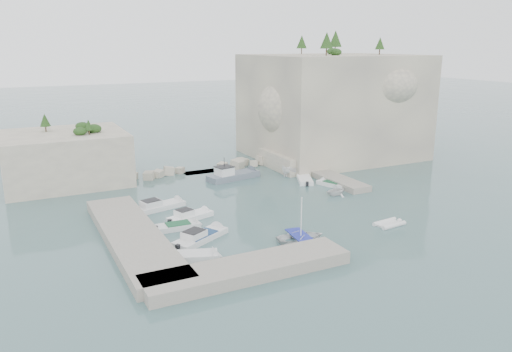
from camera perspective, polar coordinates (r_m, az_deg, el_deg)
name	(u,v)px	position (r m, az deg, el deg)	size (l,w,h in m)	color
ground	(280,213)	(57.21, 2.70, -4.29)	(400.00, 400.00, 0.00)	#456768
cliff_east	(332,106)	(86.44, 8.69, 7.90)	(26.00, 22.00, 17.00)	beige
cliff_terrace	(296,160)	(78.14, 4.58, 1.88)	(8.00, 10.00, 2.50)	beige
outcrop_west	(66,158)	(73.93, -20.93, 1.97)	(16.00, 14.00, 7.00)	beige
quay_west	(133,237)	(50.44, -13.93, -6.76)	(5.00, 24.00, 1.10)	#9E9689
quay_south	(248,269)	(42.44, -0.88, -10.56)	(18.00, 4.00, 1.10)	#9E9689
ledge_east	(328,176)	(72.11, 8.19, -0.03)	(3.00, 16.00, 0.80)	#9E9689
breakwater	(203,167)	(75.82, -6.11, 1.01)	(28.00, 3.00, 1.40)	beige
motorboat_a	(159,209)	(59.72, -11.06, -3.72)	(6.92, 2.06, 1.40)	silver
motorboat_b	(190,219)	(55.83, -7.51, -4.90)	(5.72, 1.87, 1.40)	white
motorboat_c	(178,229)	(53.21, -8.88, -5.97)	(4.93, 1.79, 0.70)	silver
motorboat_d	(201,240)	(49.97, -6.34, -7.29)	(6.89, 2.05, 1.40)	silver
motorboat_e	(194,259)	(45.98, -7.07, -9.34)	(4.62, 1.89, 0.70)	silver
rowboat	(301,241)	(49.70, 5.14, -7.38)	(3.42, 4.79, 0.99)	white
inflatable_dinghy	(389,225)	(55.42, 14.97, -5.45)	(3.54, 1.71, 0.44)	silver
tender_east_a	(336,195)	(64.72, 9.12, -2.17)	(2.59, 3.00, 1.58)	silver
tender_east_b	(332,186)	(68.75, 8.69, -1.13)	(4.67, 1.59, 0.70)	silver
tender_east_c	(305,181)	(70.69, 5.57, -0.58)	(5.63, 1.82, 0.70)	white
tender_east_d	(297,175)	(73.82, 4.67, 0.11)	(1.93, 5.14, 1.98)	white
work_boat	(234,179)	(71.57, -2.59, -0.33)	(8.57, 2.53, 2.20)	slate
rowboat_mast	(301,216)	(48.78, 5.21, -4.55)	(0.10, 0.10, 4.20)	white
vegetation	(303,49)	(84.13, 5.41, 14.25)	(53.48, 13.88, 13.40)	#1E4219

